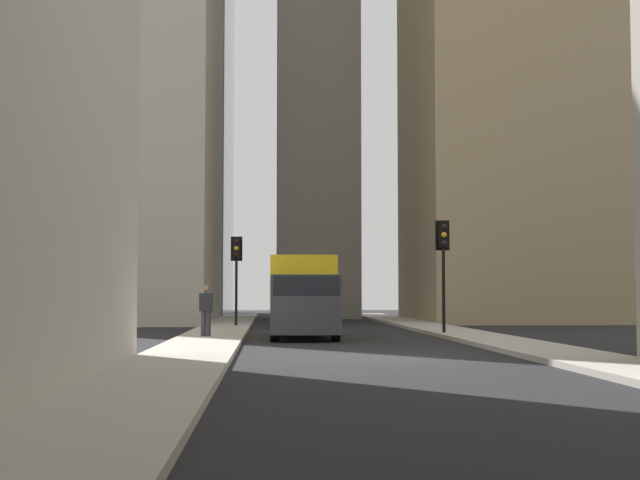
{
  "coord_description": "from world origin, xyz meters",
  "views": [
    {
      "loc": [
        -22.06,
        2.56,
        1.52
      ],
      "look_at": [
        10.75,
        0.76,
        3.45
      ],
      "focal_mm": 51.91,
      "sensor_mm": 36.0,
      "label": 1
    }
  ],
  "objects_px": {
    "traffic_light_midblock": "(236,260)",
    "delivery_truck": "(303,296)",
    "traffic_light_far_junction": "(443,250)",
    "pedestrian": "(206,308)",
    "sedan_white": "(295,313)"
  },
  "relations": [
    {
      "from": "sedan_white",
      "to": "traffic_light_far_junction",
      "type": "bearing_deg",
      "value": -149.02
    },
    {
      "from": "traffic_light_far_junction",
      "to": "pedestrian",
      "type": "relative_size",
      "value": 2.43
    },
    {
      "from": "delivery_truck",
      "to": "traffic_light_far_junction",
      "type": "distance_m",
      "value": 5.56
    },
    {
      "from": "sedan_white",
      "to": "traffic_light_far_junction",
      "type": "relative_size",
      "value": 1.05
    },
    {
      "from": "delivery_truck",
      "to": "traffic_light_midblock",
      "type": "relative_size",
      "value": 1.62
    },
    {
      "from": "pedestrian",
      "to": "delivery_truck",
      "type": "bearing_deg",
      "value": -67.62
    },
    {
      "from": "pedestrian",
      "to": "traffic_light_far_junction",
      "type": "bearing_deg",
      "value": -73.44
    },
    {
      "from": "traffic_light_midblock",
      "to": "traffic_light_far_junction",
      "type": "height_order",
      "value": "traffic_light_far_junction"
    },
    {
      "from": "sedan_white",
      "to": "pedestrian",
      "type": "relative_size",
      "value": 2.56
    },
    {
      "from": "sedan_white",
      "to": "delivery_truck",
      "type": "bearing_deg",
      "value": 180.0
    },
    {
      "from": "delivery_truck",
      "to": "traffic_light_midblock",
      "type": "height_order",
      "value": "traffic_light_midblock"
    },
    {
      "from": "sedan_white",
      "to": "traffic_light_midblock",
      "type": "xyz_separation_m",
      "value": [
        -0.37,
        2.63,
        2.4
      ]
    },
    {
      "from": "traffic_light_far_junction",
      "to": "pedestrian",
      "type": "xyz_separation_m",
      "value": [
        -2.5,
        8.42,
        -2.09
      ]
    },
    {
      "from": "sedan_white",
      "to": "traffic_light_midblock",
      "type": "distance_m",
      "value": 3.58
    },
    {
      "from": "traffic_light_midblock",
      "to": "delivery_truck",
      "type": "bearing_deg",
      "value": -164.36
    }
  ]
}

